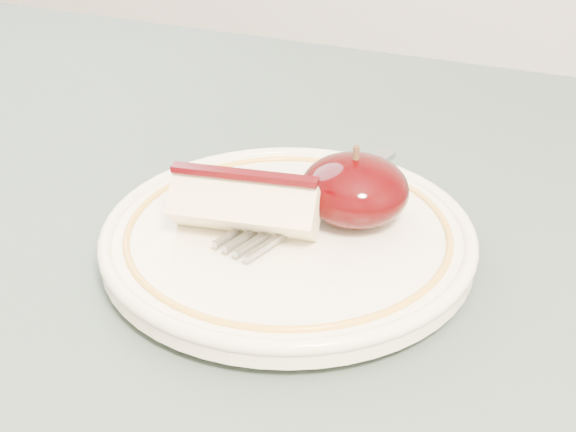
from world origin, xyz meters
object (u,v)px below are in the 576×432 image
at_px(apple_half, 354,190).
at_px(fork, 313,200).
at_px(plate, 288,236).
at_px(table, 117,392).

relative_size(apple_half, fork, 0.41).
bearing_deg(plate, fork, 83.94).
relative_size(table, apple_half, 13.65).
distance_m(table, fork, 0.17).
xyz_separation_m(table, plate, (0.09, 0.06, 0.10)).
bearing_deg(fork, table, 151.82).
bearing_deg(fork, plate, -169.67).
bearing_deg(fork, apple_half, -82.88).
bearing_deg(table, fork, 45.44).
bearing_deg(table, apple_half, 36.71).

